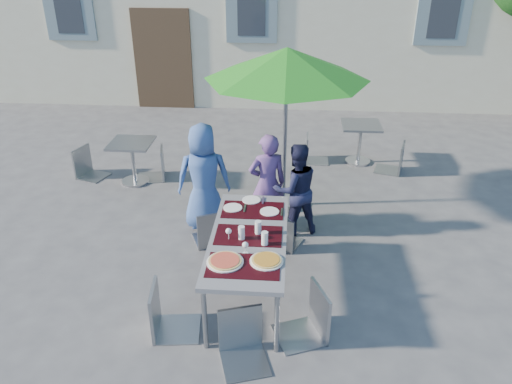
# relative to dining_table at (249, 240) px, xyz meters

# --- Properties ---
(ground) EXTENTS (90.00, 90.00, 0.00)m
(ground) POSITION_rel_dining_table_xyz_m (-0.53, -0.79, -0.70)
(ground) COLOR #444447
(ground) RESTS_ON ground
(dining_table) EXTENTS (0.80, 1.85, 0.76)m
(dining_table) POSITION_rel_dining_table_xyz_m (0.00, 0.00, 0.00)
(dining_table) COLOR #504F55
(dining_table) RESTS_ON ground
(pizza_near_left) EXTENTS (0.36, 0.36, 0.03)m
(pizza_near_left) POSITION_rel_dining_table_xyz_m (-0.18, -0.51, 0.07)
(pizza_near_left) COLOR white
(pizza_near_left) RESTS_ON dining_table
(pizza_near_right) EXTENTS (0.33, 0.33, 0.03)m
(pizza_near_right) POSITION_rel_dining_table_xyz_m (0.22, -0.46, 0.07)
(pizza_near_right) COLOR white
(pizza_near_right) RESTS_ON dining_table
(glassware) EXTENTS (0.45, 0.45, 0.15)m
(glassware) POSITION_rel_dining_table_xyz_m (0.04, -0.09, 0.13)
(glassware) COLOR silver
(glassware) RESTS_ON dining_table
(place_settings) EXTENTS (0.69, 0.49, 0.01)m
(place_settings) POSITION_rel_dining_table_xyz_m (-0.02, 0.63, 0.06)
(place_settings) COLOR white
(place_settings) RESTS_ON dining_table
(child_0) EXTENTS (0.79, 0.59, 1.46)m
(child_0) POSITION_rel_dining_table_xyz_m (-0.72, 1.43, 0.03)
(child_0) COLOR #375697
(child_0) RESTS_ON ground
(child_1) EXTENTS (0.58, 0.46, 1.37)m
(child_1) POSITION_rel_dining_table_xyz_m (0.12, 1.38, -0.01)
(child_1) COLOR #5D3C7C
(child_1) RESTS_ON ground
(child_2) EXTENTS (0.70, 0.54, 1.26)m
(child_2) POSITION_rel_dining_table_xyz_m (0.49, 1.36, -0.06)
(child_2) COLOR #1A1C3A
(child_2) RESTS_ON ground
(chair_0) EXTENTS (0.55, 0.55, 0.94)m
(chair_0) POSITION_rel_dining_table_xyz_m (-0.56, 0.96, -0.15)
(chair_0) COLOR gray
(chair_0) RESTS_ON ground
(chair_1) EXTENTS (0.49, 0.50, 0.84)m
(chair_1) POSITION_rel_dining_table_xyz_m (0.06, 0.88, -0.21)
(chair_1) COLOR gray
(chair_1) RESTS_ON ground
(chair_2) EXTENTS (0.51, 0.51, 0.88)m
(chair_2) POSITION_rel_dining_table_xyz_m (0.34, 0.96, -0.19)
(chair_2) COLOR gray
(chair_2) RESTS_ON ground
(chair_3) EXTENTS (0.49, 0.49, 1.00)m
(chair_3) POSITION_rel_dining_table_xyz_m (-0.77, -0.67, -0.11)
(chair_3) COLOR gray
(chair_3) RESTS_ON ground
(chair_4) EXTENTS (0.58, 0.58, 1.00)m
(chair_4) POSITION_rel_dining_table_xyz_m (0.66, -0.61, -0.10)
(chair_4) COLOR #92969E
(chair_4) RESTS_ON ground
(chair_5) EXTENTS (0.53, 0.53, 0.95)m
(chair_5) POSITION_rel_dining_table_xyz_m (0.02, -0.95, -0.14)
(chair_5) COLOR gray
(chair_5) RESTS_ON ground
(patio_umbrella) EXTENTS (2.21, 2.21, 2.30)m
(patio_umbrella) POSITION_rel_dining_table_xyz_m (0.32, 2.09, 1.37)
(patio_umbrella) COLOR #B2B4BA
(patio_umbrella) RESTS_ON ground
(cafe_table_0) EXTENTS (0.65, 0.65, 0.70)m
(cafe_table_0) POSITION_rel_dining_table_xyz_m (-2.09, 2.68, -0.24)
(cafe_table_0) COLOR #B2B4BA
(cafe_table_0) RESTS_ON ground
(bg_chair_l_0) EXTENTS (0.53, 0.52, 0.94)m
(bg_chair_l_0) POSITION_rel_dining_table_xyz_m (-2.94, 2.85, -0.15)
(bg_chair_l_0) COLOR gray
(bg_chair_l_0) RESTS_ON ground
(bg_chair_r_0) EXTENTS (0.52, 0.52, 0.98)m
(bg_chair_r_0) POSITION_rel_dining_table_xyz_m (-1.78, 2.88, -0.12)
(bg_chair_r_0) COLOR #90969B
(bg_chair_r_0) RESTS_ON ground
(cafe_table_1) EXTENTS (0.66, 0.66, 0.71)m
(cafe_table_1) POSITION_rel_dining_table_xyz_m (1.60, 3.77, -0.23)
(cafe_table_1) COLOR #B2B4BA
(cafe_table_1) RESTS_ON ground
(bg_chair_l_1) EXTENTS (0.40, 0.40, 0.89)m
(bg_chair_l_1) POSITION_rel_dining_table_xyz_m (0.79, 3.76, -0.18)
(bg_chair_l_1) COLOR gray
(bg_chair_l_1) RESTS_ON ground
(bg_chair_r_1) EXTENTS (0.53, 0.53, 0.96)m
(bg_chair_r_1) POSITION_rel_dining_table_xyz_m (2.17, 3.43, -0.13)
(bg_chair_r_1) COLOR gray
(bg_chair_r_1) RESTS_ON ground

